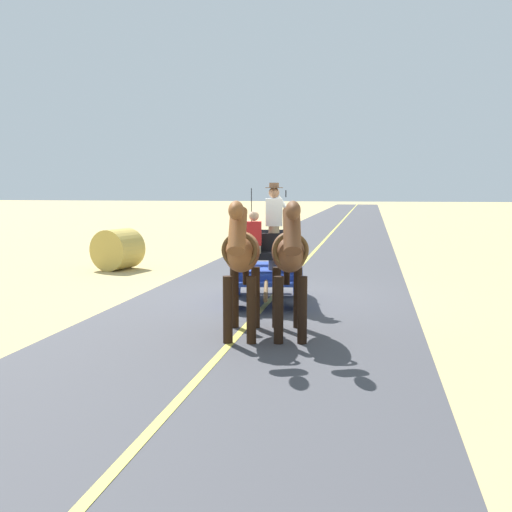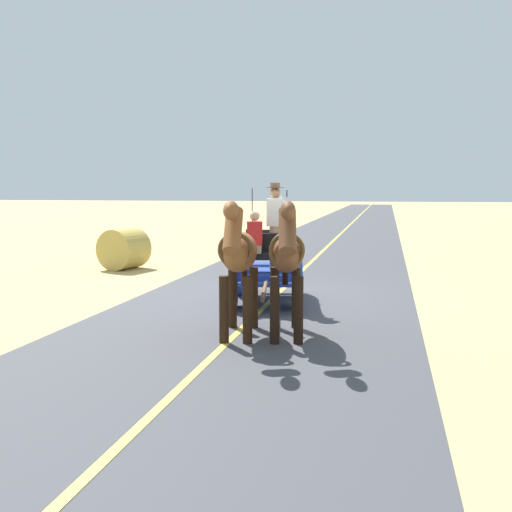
# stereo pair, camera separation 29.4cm
# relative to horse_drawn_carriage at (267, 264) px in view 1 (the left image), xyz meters

# --- Properties ---
(ground_plane) EXTENTS (200.00, 200.00, 0.00)m
(ground_plane) POSITION_rel_horse_drawn_carriage_xyz_m (-0.04, -0.57, -0.82)
(ground_plane) COLOR tan
(road_surface) EXTENTS (5.98, 160.00, 0.01)m
(road_surface) POSITION_rel_horse_drawn_carriage_xyz_m (-0.04, -0.57, -0.81)
(road_surface) COLOR #424247
(road_surface) RESTS_ON ground
(road_centre_stripe) EXTENTS (0.12, 160.00, 0.00)m
(road_centre_stripe) POSITION_rel_horse_drawn_carriage_xyz_m (-0.04, -0.57, -0.81)
(road_centre_stripe) COLOR #DBCC4C
(road_centre_stripe) RESTS_ON road_surface
(horse_drawn_carriage) EXTENTS (1.79, 4.51, 2.50)m
(horse_drawn_carriage) POSITION_rel_horse_drawn_carriage_xyz_m (0.00, 0.00, 0.00)
(horse_drawn_carriage) COLOR #1E3899
(horse_drawn_carriage) RESTS_ON ground
(horse_near_side) EXTENTS (0.83, 2.15, 2.21)m
(horse_near_side) POSITION_rel_horse_drawn_carriage_xyz_m (-0.87, 2.93, 0.51)
(horse_near_side) COLOR brown
(horse_near_side) RESTS_ON ground
(horse_off_side) EXTENTS (0.75, 2.15, 2.21)m
(horse_off_side) POSITION_rel_horse_drawn_carriage_xyz_m (-0.12, 3.05, 0.51)
(horse_off_side) COLOR brown
(horse_off_side) RESTS_ON ground
(hay_bale) EXTENTS (1.41, 1.34, 1.20)m
(hay_bale) POSITION_rel_horse_drawn_carriage_xyz_m (5.19, -4.32, -0.22)
(hay_bale) COLOR gold
(hay_bale) RESTS_ON ground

